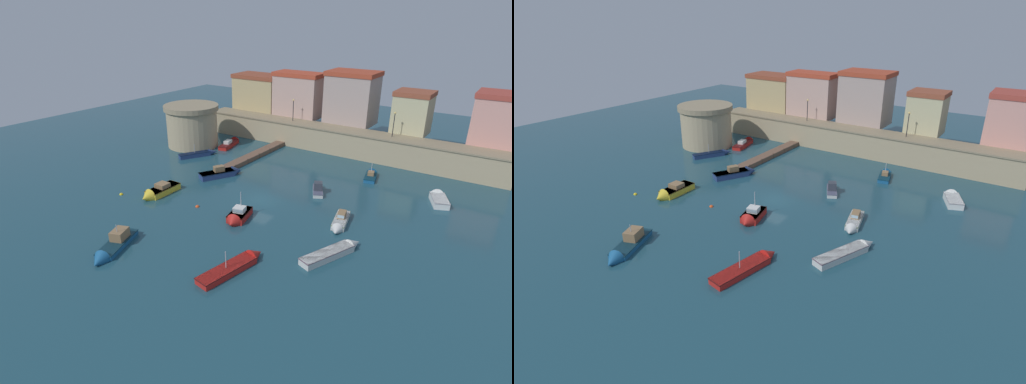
# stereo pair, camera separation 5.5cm
# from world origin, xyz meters

# --- Properties ---
(ground_plane) EXTENTS (123.89, 123.89, 0.00)m
(ground_plane) POSITION_xyz_m (0.00, 0.00, 0.00)
(ground_plane) COLOR #1E4756
(quay_wall) EXTENTS (50.12, 4.16, 4.00)m
(quay_wall) POSITION_xyz_m (0.00, 22.58, 2.01)
(quay_wall) COLOR tan
(quay_wall) RESTS_ON ground
(old_town_backdrop) EXTENTS (47.93, 5.88, 8.60)m
(old_town_backdrop) POSITION_xyz_m (-1.20, 27.10, 7.56)
(old_town_backdrop) COLOR tan
(old_town_backdrop) RESTS_ON ground
(fortress_tower) EXTENTS (9.12, 9.12, 6.97)m
(fortress_tower) POSITION_xyz_m (-22.07, 11.99, 3.54)
(fortress_tower) COLOR tan
(fortress_tower) RESTS_ON ground
(pier_dock) EXTENTS (1.69, 15.43, 0.70)m
(pier_dock) POSITION_xyz_m (-9.78, 12.94, 0.33)
(pier_dock) COLOR brown
(pier_dock) RESTS_ON ground
(quay_lamp_0) EXTENTS (0.32, 0.32, 3.71)m
(quay_lamp_0) POSITION_xyz_m (-8.58, 22.58, 6.44)
(quay_lamp_0) COLOR black
(quay_lamp_0) RESTS_ON quay_wall
(quay_lamp_1) EXTENTS (0.32, 0.32, 3.76)m
(quay_lamp_1) POSITION_xyz_m (8.46, 22.58, 6.47)
(quay_lamp_1) COLOR black
(quay_lamp_1) RESTS_ON quay_wall
(moored_boat_0) EXTENTS (4.06, 6.87, 2.80)m
(moored_boat_0) POSITION_xyz_m (-5.38, -17.85, 0.42)
(moored_boat_0) COLOR #195689
(moored_boat_0) RESTS_ON ground
(moored_boat_1) EXTENTS (4.40, 6.26, 1.95)m
(moored_boat_1) POSITION_xyz_m (-8.85, 3.64, 0.50)
(moored_boat_1) COLOR navy
(moored_boat_1) RESTS_ON ground
(moored_boat_2) EXTENTS (3.30, 4.79, 1.62)m
(moored_boat_2) POSITION_xyz_m (17.97, 11.84, 0.42)
(moored_boat_2) COLOR white
(moored_boat_2) RESTS_ON ground
(moored_boat_3) EXTENTS (2.44, 4.85, 2.60)m
(moored_boat_3) POSITION_xyz_m (8.44, 14.99, 0.33)
(moored_boat_3) COLOR #195689
(moored_boat_3) RESTS_ON ground
(moored_boat_4) EXTENTS (2.01, 5.75, 1.84)m
(moored_boat_4) POSITION_xyz_m (-11.51, -6.14, 0.47)
(moored_boat_4) COLOR gold
(moored_boat_4) RESTS_ON ground
(moored_boat_5) EXTENTS (2.77, 4.59, 3.51)m
(moored_boat_5) POSITION_xyz_m (0.84, -5.97, 0.49)
(moored_boat_5) COLOR red
(moored_boat_5) RESTS_ON ground
(moored_boat_6) EXTENTS (3.91, 7.25, 1.30)m
(moored_boat_6) POSITION_xyz_m (12.64, -6.36, 0.38)
(moored_boat_6) COLOR silver
(moored_boat_6) RESTS_ON ground
(moored_boat_7) EXTENTS (4.05, 6.14, 2.29)m
(moored_boat_7) POSITION_xyz_m (-17.32, 8.29, 0.37)
(moored_boat_7) COLOR navy
(moored_boat_7) RESTS_ON ground
(moored_boat_8) EXTENTS (3.10, 4.47, 1.82)m
(moored_boat_8) POSITION_xyz_m (4.53, 6.31, 0.45)
(moored_boat_8) COLOR silver
(moored_boat_8) RESTS_ON ground
(moored_boat_9) EXTENTS (2.49, 5.40, 1.53)m
(moored_boat_9) POSITION_xyz_m (10.65, -0.73, 0.38)
(moored_boat_9) COLOR silver
(moored_boat_9) RESTS_ON ground
(moored_boat_10) EXTENTS (2.87, 6.77, 1.55)m
(moored_boat_10) POSITION_xyz_m (-16.81, 15.84, 0.40)
(moored_boat_10) COLOR red
(moored_boat_10) RESTS_ON ground
(moored_boat_11) EXTENTS (2.83, 7.53, 2.70)m
(moored_boat_11) POSITION_xyz_m (6.25, -13.33, 0.33)
(moored_boat_11) COLOR red
(moored_boat_11) RESTS_ON ground
(mooring_buoy_0) EXTENTS (0.47, 0.47, 0.47)m
(mooring_buoy_0) POSITION_xyz_m (-5.18, -5.88, 0.00)
(mooring_buoy_0) COLOR #EA4C19
(mooring_buoy_0) RESTS_ON ground
(mooring_buoy_1) EXTENTS (0.45, 0.45, 0.45)m
(mooring_buoy_1) POSITION_xyz_m (-15.49, -8.65, 0.00)
(mooring_buoy_1) COLOR yellow
(mooring_buoy_1) RESTS_ON ground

